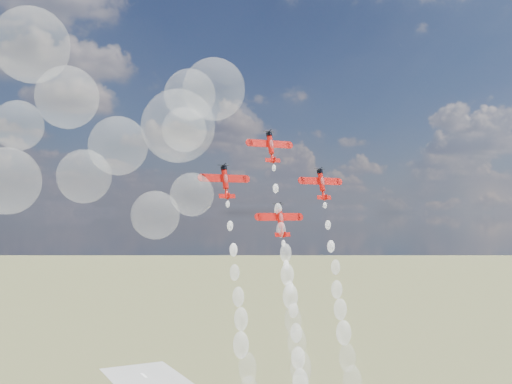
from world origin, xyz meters
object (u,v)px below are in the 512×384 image
object	(u,v)px
plane_lead	(271,146)
plane_left	(225,181)
plane_right	(322,184)
plane_slot	(280,220)

from	to	relation	value
plane_lead	plane_left	bearing A→B (deg)	-169.75
plane_lead	plane_right	size ratio (longest dim) A/B	1.00
plane_slot	plane_lead	bearing A→B (deg)	90.00
plane_slot	plane_left	bearing A→B (deg)	169.75
plane_left	plane_right	distance (m)	30.41
plane_right	plane_slot	xyz separation A→B (m)	(-15.20, -2.75, -10.28)
plane_lead	plane_left	xyz separation A→B (m)	(-15.20, -2.75, -10.28)
plane_right	plane_slot	world-z (taller)	plane_right
plane_left	plane_slot	size ratio (longest dim) A/B	1.00
plane_lead	plane_right	distance (m)	18.56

